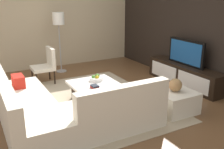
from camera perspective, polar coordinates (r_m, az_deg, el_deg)
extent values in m
plane|color=brown|center=(5.25, -4.11, -6.48)|extent=(14.00, 14.00, 0.00)
cube|color=black|center=(6.44, 18.32, 10.12)|extent=(6.40, 0.12, 2.80)
cube|color=#C6B28E|center=(7.92, -12.95, 11.76)|extent=(0.12, 5.20, 2.80)
cube|color=tan|center=(5.33, -4.56, -6.04)|extent=(3.41, 2.65, 0.01)
cube|color=black|center=(6.47, 15.52, -0.07)|extent=(2.15, 0.43, 0.50)
cube|color=white|center=(6.67, 11.23, 0.78)|extent=(0.91, 0.01, 0.35)
cube|color=white|center=(5.99, 17.25, -1.63)|extent=(0.91, 0.01, 0.35)
cube|color=black|center=(6.33, 15.93, 4.71)|extent=(1.09, 0.05, 0.61)
cube|color=#194C8C|center=(6.31, 15.74, 4.69)|extent=(0.98, 0.01, 0.51)
cube|color=beige|center=(4.64, -17.95, -7.77)|extent=(2.44, 0.85, 0.43)
cube|color=beige|center=(4.45, -22.67, -3.59)|extent=(2.44, 0.18, 0.40)
cube|color=beige|center=(4.31, 0.27, -8.85)|extent=(0.85, 1.56, 0.43)
cube|color=beige|center=(3.88, 2.69, -5.25)|extent=(0.18, 1.56, 0.40)
cube|color=red|center=(5.20, -19.89, -1.38)|extent=(0.36, 0.20, 0.22)
cube|color=red|center=(4.40, 4.73, -4.88)|extent=(0.60, 0.44, 0.06)
cube|color=black|center=(5.31, -3.62, -4.26)|extent=(0.81, 0.74, 0.33)
cube|color=white|center=(5.24, -3.66, -2.33)|extent=(1.01, 0.93, 0.05)
cylinder|color=black|center=(6.76, -17.12, 0.00)|extent=(0.04, 0.04, 0.38)
cylinder|color=black|center=(6.34, -16.26, -1.06)|extent=(0.04, 0.04, 0.38)
cylinder|color=black|center=(6.85, -13.57, 0.53)|extent=(0.04, 0.04, 0.38)
cylinder|color=black|center=(6.43, -12.49, -0.49)|extent=(0.04, 0.04, 0.38)
cube|color=beige|center=(6.54, -14.99, 1.35)|extent=(0.53, 0.52, 0.08)
cube|color=beige|center=(6.52, -13.32, 3.85)|extent=(0.53, 0.08, 0.45)
cylinder|color=#A5A5AA|center=(7.51, -11.03, 0.77)|extent=(0.28, 0.28, 0.02)
cylinder|color=#A5A5AA|center=(7.35, -11.33, 5.70)|extent=(0.03, 0.03, 1.29)
cylinder|color=white|center=(7.23, -11.71, 11.96)|extent=(0.32, 0.32, 0.32)
cube|color=beige|center=(5.00, 13.48, -5.74)|extent=(0.70, 0.70, 0.40)
cylinder|color=silver|center=(5.42, -3.53, -1.00)|extent=(0.28, 0.28, 0.07)
sphere|color=gold|center=(5.36, -3.30, -0.61)|extent=(0.08, 0.08, 0.08)
sphere|color=#4C8C33|center=(5.44, -3.24, -0.31)|extent=(0.10, 0.10, 0.10)
sphere|color=#4C8C33|center=(5.40, -4.12, -0.52)|extent=(0.08, 0.08, 0.08)
sphere|color=#997247|center=(4.88, 13.75, -2.26)|extent=(0.24, 0.24, 0.24)
cube|color=maroon|center=(4.99, -3.81, -2.88)|extent=(0.21, 0.11, 0.03)
cube|color=#1E232D|center=(4.99, -3.81, -2.50)|extent=(0.16, 0.12, 0.03)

